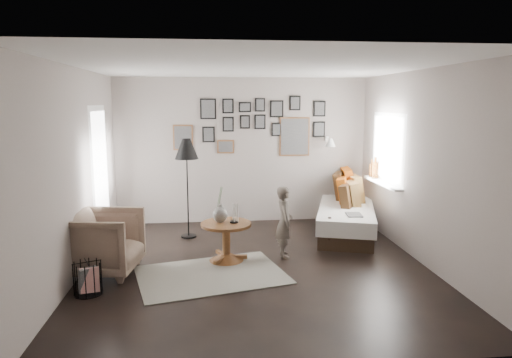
{
  "coord_description": "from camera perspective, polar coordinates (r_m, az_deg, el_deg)",
  "views": [
    {
      "loc": [
        -0.61,
        -5.77,
        2.16
      ],
      "look_at": [
        0.05,
        0.5,
        1.1
      ],
      "focal_mm": 32.0,
      "sensor_mm": 36.0,
      "label": 1
    }
  ],
  "objects": [
    {
      "name": "demijohn_large",
      "position": [
        6.96,
        9.13,
        -7.07
      ],
      "size": [
        0.32,
        0.32,
        0.48
      ],
      "color": "black",
      "rests_on": "ground"
    },
    {
      "name": "armchair",
      "position": [
        6.16,
        -18.53,
        -7.52
      ],
      "size": [
        1.0,
        0.98,
        0.81
      ],
      "primitive_type": "imported",
      "rotation": [
        0.0,
        0.0,
        1.42
      ],
      "color": "#715D4C",
      "rests_on": "ground"
    },
    {
      "name": "magazine_on_daybed",
      "position": [
        7.15,
        12.16,
        -4.38
      ],
      "size": [
        0.26,
        0.33,
        0.02
      ],
      "primitive_type": "cube",
      "rotation": [
        0.0,
        0.0,
        -0.13
      ],
      "color": "black",
      "rests_on": "daybed"
    },
    {
      "name": "rug",
      "position": [
        5.93,
        -5.6,
        -11.82
      ],
      "size": [
        2.05,
        1.66,
        0.01
      ],
      "primitive_type": "cube",
      "rotation": [
        0.0,
        0.0,
        0.25
      ],
      "color": "beige",
      "rests_on": "ground"
    },
    {
      "name": "wall_back",
      "position": [
        8.24,
        -1.73,
        3.54
      ],
      "size": [
        4.5,
        0.0,
        4.5
      ],
      "primitive_type": "plane",
      "rotation": [
        1.57,
        0.0,
        0.0
      ],
      "color": "gray",
      "rests_on": "ground"
    },
    {
      "name": "pedestal_table",
      "position": [
        6.32,
        -3.73,
        -8.04
      ],
      "size": [
        0.69,
        0.69,
        0.54
      ],
      "rotation": [
        0.0,
        0.0,
        -0.34
      ],
      "color": "brown",
      "rests_on": "ground"
    },
    {
      "name": "wall_left",
      "position": [
        6.06,
        -21.65,
        0.71
      ],
      "size": [
        0.0,
        4.8,
        4.8
      ],
      "primitive_type": "plane",
      "rotation": [
        1.57,
        0.0,
        1.57
      ],
      "color": "gray",
      "rests_on": "ground"
    },
    {
      "name": "ground",
      "position": [
        6.19,
        0.02,
        -10.88
      ],
      "size": [
        4.8,
        4.8,
        0.0
      ],
      "primitive_type": "plane",
      "color": "black",
      "rests_on": "ground"
    },
    {
      "name": "magazine_basket",
      "position": [
        5.63,
        -20.28,
        -11.57
      ],
      "size": [
        0.4,
        0.4,
        0.38
      ],
      "rotation": [
        0.0,
        0.0,
        0.41
      ],
      "color": "black",
      "rests_on": "ground"
    },
    {
      "name": "wall_sconce",
      "position": [
        8.22,
        9.27,
        4.55
      ],
      "size": [
        0.18,
        0.36,
        0.16
      ],
      "color": "white",
      "rests_on": "wall_back"
    },
    {
      "name": "child",
      "position": [
        6.45,
        3.57,
        -5.34
      ],
      "size": [
        0.25,
        0.37,
        1.01
      ],
      "primitive_type": "imported",
      "rotation": [
        0.0,
        0.0,
        1.59
      ],
      "color": "#564C44",
      "rests_on": "ground"
    },
    {
      "name": "door_left",
      "position": [
        7.24,
        -18.9,
        0.21
      ],
      "size": [
        0.0,
        2.14,
        2.14
      ],
      "color": "white",
      "rests_on": "wall_left"
    },
    {
      "name": "daybed",
      "position": [
        7.8,
        11.01,
        -4.28
      ],
      "size": [
        1.43,
        2.18,
        1.0
      ],
      "rotation": [
        0.0,
        0.0,
        -0.3
      ],
      "color": "black",
      "rests_on": "ground"
    },
    {
      "name": "armchair_cushion",
      "position": [
        6.18,
        -18.2,
        -6.71
      ],
      "size": [
        0.43,
        0.44,
        0.17
      ],
      "primitive_type": "cube",
      "rotation": [
        -0.21,
        0.0,
        -0.18
      ],
      "color": "white",
      "rests_on": "armchair"
    },
    {
      "name": "wall_front",
      "position": [
        3.53,
        4.13,
        -4.55
      ],
      "size": [
        4.5,
        0.0,
        4.5
      ],
      "primitive_type": "plane",
      "rotation": [
        -1.57,
        0.0,
        0.0
      ],
      "color": "gray",
      "rests_on": "ground"
    },
    {
      "name": "demijohn_small",
      "position": [
        6.96,
        12.2,
        -7.36
      ],
      "size": [
        0.28,
        0.28,
        0.43
      ],
      "color": "black",
      "rests_on": "ground"
    },
    {
      "name": "floor_lamp",
      "position": [
        7.29,
        -8.67,
        3.28
      ],
      "size": [
        0.37,
        0.37,
        1.6
      ],
      "rotation": [
        0.0,
        0.0,
        -0.39
      ],
      "color": "black",
      "rests_on": "ground"
    },
    {
      "name": "wall_right",
      "position": [
        6.5,
        20.18,
        1.35
      ],
      "size": [
        0.0,
        4.8,
        4.8
      ],
      "primitive_type": "plane",
      "rotation": [
        1.57,
        0.0,
        -1.57
      ],
      "color": "gray",
      "rests_on": "ground"
    },
    {
      "name": "ceiling",
      "position": [
        5.82,
        0.03,
        13.88
      ],
      "size": [
        4.8,
        4.8,
        0.0
      ],
      "primitive_type": "plane",
      "rotation": [
        3.14,
        0.0,
        0.0
      ],
      "color": "white",
      "rests_on": "wall_back"
    },
    {
      "name": "vase",
      "position": [
        6.22,
        -4.52,
        -4.1
      ],
      "size": [
        0.2,
        0.2,
        0.49
      ],
      "color": "black",
      "rests_on": "pedestal_table"
    },
    {
      "name": "window_right",
      "position": [
        7.73,
        15.18,
        0.07
      ],
      "size": [
        0.15,
        1.32,
        1.3
      ],
      "color": "white",
      "rests_on": "wall_right"
    },
    {
      "name": "gallery_wall",
      "position": [
        8.21,
        0.27,
        6.63
      ],
      "size": [
        2.74,
        0.03,
        1.08
      ],
      "color": "brown",
      "rests_on": "wall_back"
    },
    {
      "name": "candles",
      "position": [
        6.22,
        -2.76,
        -4.35
      ],
      "size": [
        0.12,
        0.12,
        0.26
      ],
      "color": "black",
      "rests_on": "pedestal_table"
    }
  ]
}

